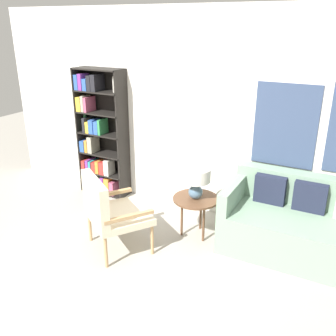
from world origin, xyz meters
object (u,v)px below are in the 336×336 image
Objects in this scene: couch at (304,226)px; table_lamp at (196,178)px; bookshelf at (99,139)px; side_table at (196,202)px; armchair at (109,208)px.

table_lamp is at bearing -168.97° from couch.
couch is 4.55× the size of table_lamp.
bookshelf is 3.37× the size of side_table.
bookshelf reaches higher than armchair.
bookshelf is at bearing 163.89° from table_lamp.
side_table is at bearing -15.79° from bookshelf.
side_table is 1.44× the size of table_lamp.
bookshelf is 2.04× the size of armchair.
side_table is (-1.24, -0.23, 0.13)m from couch.
armchair is 2.39× the size of table_lamp.
couch is at bearing -5.27° from bookshelf.
side_table is (0.73, 0.76, -0.08)m from armchair.
side_table is (1.82, -0.51, -0.39)m from bookshelf.
armchair reaches higher than couch.
armchair is 1.07m from table_lamp.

